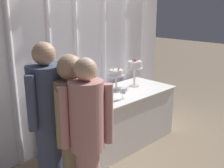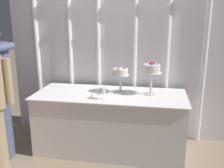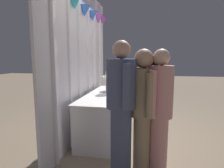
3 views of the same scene
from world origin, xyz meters
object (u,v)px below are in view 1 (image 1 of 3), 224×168
Objects in this scene: cake_display_nearright at (135,66)px; tealight_near_left at (110,96)px; guest_man_dark_suit at (72,130)px; cake_display_nearleft at (116,75)px; wine_glass at (123,91)px; tealight_far_left at (110,99)px; guest_girl_blue_dress at (49,121)px; guest_man_pink_jacket at (87,138)px; cake_table at (113,120)px.

cake_display_nearright is 8.47× the size of tealight_near_left.
guest_man_dark_suit is at bearing -156.51° from cake_display_nearright.
cake_display_nearleft is 0.37m from wine_glass.
guest_man_dark_suit reaches higher than wine_glass.
tealight_near_left is (0.08, 0.09, 0.00)m from tealight_far_left.
guest_girl_blue_dress is 0.46m from guest_man_pink_jacket.
cake_display_nearleft is 1.64m from guest_man_pink_jacket.
wine_glass is 1.27m from guest_girl_blue_dress.
cake_table is 0.87m from cake_display_nearright.
tealight_near_left is at bearing -159.15° from cake_table.
cake_display_nearleft is 0.45m from tealight_far_left.
tealight_far_left is 1.15m from guest_girl_blue_dress.
guest_man_pink_jacket is at bearing -143.31° from tealight_far_left.
cake_display_nearleft is at bearing 179.64° from cake_display_nearright.
wine_glass is (-0.18, -0.30, -0.14)m from cake_display_nearleft.
guest_girl_blue_dress is at bearing -161.46° from cake_table.
cake_display_nearleft is 0.22× the size of guest_man_dark_suit.
cake_display_nearleft is 0.36m from tealight_near_left.
guest_girl_blue_dress is at bearing 111.45° from guest_man_dark_suit.
cake_display_nearright is (0.39, -0.00, 0.06)m from cake_display_nearleft.
cake_display_nearright is 0.80m from tealight_far_left.
guest_girl_blue_dress reaches higher than cake_display_nearleft.
tealight_far_left is at bearing -144.88° from cake_table.
tealight_near_left reaches higher than cake_table.
tealight_far_left is at bearing 147.79° from wine_glass.
guest_man_pink_jacket is at bearing -87.85° from guest_man_dark_suit.
cake_display_nearleft is 6.88× the size of tealight_near_left.
cake_display_nearright is at bearing 23.49° from guest_man_dark_suit.
tealight_near_left is at bearing 37.88° from guest_man_pink_jacket.
cake_table is 0.42m from tealight_near_left.
cake_display_nearleft reaches higher than tealight_near_left.
wine_glass is 2.92× the size of tealight_near_left.
wine_glass is at bearing 29.73° from guest_man_pink_jacket.
guest_man_pink_jacket is at bearing -150.97° from cake_display_nearright.
cake_display_nearright is 1.89m from guest_girl_blue_dress.
cake_display_nearright reaches higher than wine_glass.
guest_man_dark_suit is at bearing -150.53° from cake_table.
guest_girl_blue_dress is (-1.42, -0.51, -0.12)m from cake_display_nearleft.
cake_display_nearleft is at bearing 19.56° from guest_girl_blue_dress.
guest_man_dark_suit is at bearing -150.53° from cake_display_nearleft.
guest_girl_blue_dress is at bearing -164.90° from tealight_far_left.
tealight_near_left is at bearing 18.30° from guest_girl_blue_dress.
cake_table is 1.47m from guest_girl_blue_dress.
guest_girl_blue_dress is at bearing -170.61° from wine_glass.
wine_glass is 0.09× the size of guest_man_dark_suit.
cake_display_nearleft is 0.81× the size of cake_display_nearright.
tealight_near_left is 0.03× the size of guest_girl_blue_dress.
cake_table is at bearing 36.43° from guest_man_pink_jacket.
guest_man_dark_suit reaches higher than guest_man_pink_jacket.
tealight_far_left is 0.75× the size of tealight_near_left.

